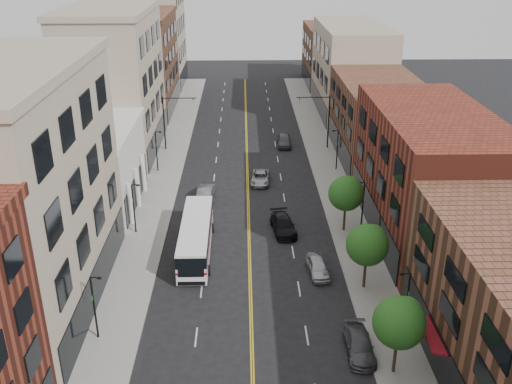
{
  "coord_description": "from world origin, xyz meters",
  "views": [
    {
      "loc": [
        -0.46,
        -25.33,
        26.3
      ],
      "look_at": [
        0.66,
        22.39,
        5.0
      ],
      "focal_mm": 40.0,
      "sensor_mm": 36.0,
      "label": 1
    }
  ],
  "objects": [
    {
      "name": "lamp_r_2",
      "position": [
        10.95,
        24.0,
        2.97
      ],
      "size": [
        0.81,
        0.55,
        5.05
      ],
      "color": "black",
      "rests_on": "sidewalk_right"
    },
    {
      "name": "tree_r_3",
      "position": [
        9.39,
        24.07,
        4.13
      ],
      "size": [
        3.4,
        3.4,
        5.59
      ],
      "color": "black",
      "rests_on": "sidewalk_right"
    },
    {
      "name": "bldg_l_white",
      "position": [
        -17.0,
        31.0,
        4.0
      ],
      "size": [
        10.0,
        14.0,
        8.0
      ],
      "primitive_type": "cube",
      "color": "silver",
      "rests_on": "ground"
    },
    {
      "name": "sidewalk_left",
      "position": [
        -10.0,
        35.0,
        0.07
      ],
      "size": [
        4.0,
        110.0,
        0.15
      ],
      "primitive_type": "cube",
      "color": "gray",
      "rests_on": "ground"
    },
    {
      "name": "lamp_l_3",
      "position": [
        -10.95,
        40.0,
        2.97
      ],
      "size": [
        0.81,
        0.55,
        5.05
      ],
      "color": "black",
      "rests_on": "sidewalk_left"
    },
    {
      "name": "lamp_r_1",
      "position": [
        10.95,
        8.0,
        2.97
      ],
      "size": [
        0.81,
        0.55,
        5.05
      ],
      "color": "black",
      "rests_on": "sidewalk_right"
    },
    {
      "name": "bldg_r_mid",
      "position": [
        17.0,
        24.0,
        6.0
      ],
      "size": [
        10.0,
        22.0,
        12.0
      ],
      "primitive_type": "cube",
      "color": "maroon",
      "rests_on": "ground"
    },
    {
      "name": "lamp_r_3",
      "position": [
        10.95,
        40.0,
        2.97
      ],
      "size": [
        0.81,
        0.55,
        5.05
      ],
      "color": "black",
      "rests_on": "sidewalk_right"
    },
    {
      "name": "bldg_l_far_c",
      "position": [
        -17.0,
        86.0,
        10.0
      ],
      "size": [
        10.0,
        16.0,
        20.0
      ],
      "primitive_type": "cube",
      "color": "tan",
      "rests_on": "ground"
    },
    {
      "name": "car_parked_mid",
      "position": [
        7.4,
        6.02,
        0.65
      ],
      "size": [
        1.87,
        4.52,
        1.31
      ],
      "primitive_type": "imported",
      "rotation": [
        0.0,
        0.0,
        -0.01
      ],
      "color": "#49484D",
      "rests_on": "ground"
    },
    {
      "name": "bldg_r_far_b",
      "position": [
        17.0,
        66.0,
        7.0
      ],
      "size": [
        10.0,
        22.0,
        14.0
      ],
      "primitive_type": "cube",
      "color": "tan",
      "rests_on": "ground"
    },
    {
      "name": "bldg_r_far_a",
      "position": [
        17.0,
        45.0,
        5.0
      ],
      "size": [
        10.0,
        20.0,
        10.0
      ],
      "primitive_type": "cube",
      "color": "brown",
      "rests_on": "ground"
    },
    {
      "name": "sidewalk_right",
      "position": [
        10.0,
        35.0,
        0.07
      ],
      "size": [
        4.0,
        110.0,
        0.15
      ],
      "primitive_type": "cube",
      "color": "gray",
      "rests_on": "ground"
    },
    {
      "name": "car_lane_behind",
      "position": [
        -4.66,
        32.0,
        0.74
      ],
      "size": [
        1.9,
        4.62,
        1.49
      ],
      "primitive_type": "imported",
      "rotation": [
        0.0,
        0.0,
        3.07
      ],
      "color": "#515156",
      "rests_on": "ground"
    },
    {
      "name": "bldg_l_tanoffice",
      "position": [
        -17.0,
        13.0,
        9.0
      ],
      "size": [
        10.0,
        22.0,
        18.0
      ],
      "primitive_type": "cube",
      "color": "tan",
      "rests_on": "ground"
    },
    {
      "name": "car_lane_c",
      "position": [
        5.18,
        49.23,
        0.78
      ],
      "size": [
        1.97,
        4.65,
        1.57
      ],
      "primitive_type": "imported",
      "rotation": [
        0.0,
        0.0,
        -0.02
      ],
      "color": "#47474B",
      "rests_on": "ground"
    },
    {
      "name": "bldg_l_far_b",
      "position": [
        -17.0,
        68.0,
        7.5
      ],
      "size": [
        10.0,
        20.0,
        15.0
      ],
      "primitive_type": "cube",
      "color": "brown",
      "rests_on": "ground"
    },
    {
      "name": "city_bus",
      "position": [
        -4.84,
        20.17,
        1.75
      ],
      "size": [
        2.87,
        11.74,
        3.01
      ],
      "rotation": [
        0.0,
        0.0,
        0.0
      ],
      "color": "white",
      "rests_on": "ground"
    },
    {
      "name": "lamp_l_1",
      "position": [
        -10.95,
        8.0,
        2.97
      ],
      "size": [
        0.81,
        0.55,
        5.05
      ],
      "color": "black",
      "rests_on": "sidewalk_left"
    },
    {
      "name": "car_lane_a",
      "position": [
        3.36,
        24.0,
        0.73
      ],
      "size": [
        2.69,
        5.24,
        1.46
      ],
      "primitive_type": "imported",
      "rotation": [
        0.0,
        0.0,
        0.13
      ],
      "color": "black",
      "rests_on": "ground"
    },
    {
      "name": "car_lane_b",
      "position": [
        1.5,
        36.25,
        0.64
      ],
      "size": [
        2.49,
        4.75,
        1.28
      ],
      "primitive_type": "imported",
      "rotation": [
        0.0,
        0.0,
        -0.08
      ],
      "color": "#9C9DA3",
      "rests_on": "ground"
    },
    {
      "name": "bldg_r_far_c",
      "position": [
        17.0,
        86.0,
        5.5
      ],
      "size": [
        10.0,
        18.0,
        11.0
      ],
      "primitive_type": "cube",
      "color": "brown",
      "rests_on": "ground"
    },
    {
      "name": "bldg_l_far_a",
      "position": [
        -17.0,
        48.0,
        9.0
      ],
      "size": [
        10.0,
        20.0,
        18.0
      ],
      "primitive_type": "cube",
      "color": "tan",
      "rests_on": "ground"
    },
    {
      "name": "car_parked_far",
      "position": [
        5.8,
        16.27,
        0.68
      ],
      "size": [
        1.94,
        4.14,
        1.37
      ],
      "primitive_type": "imported",
      "rotation": [
        0.0,
        0.0,
        0.08
      ],
      "color": "#AFB2B7",
      "rests_on": "ground"
    },
    {
      "name": "tree_r_2",
      "position": [
        9.39,
        14.07,
        4.13
      ],
      "size": [
        3.4,
        3.4,
        5.59
      ],
      "color": "black",
      "rests_on": "sidewalk_right"
    },
    {
      "name": "signal_mast_left",
      "position": [
        -10.27,
        48.0,
        4.65
      ],
      "size": [
        4.49,
        0.18,
        7.2
      ],
      "color": "black",
      "rests_on": "sidewalk_left"
    },
    {
      "name": "tree_r_1",
      "position": [
        9.39,
        4.07,
        4.13
      ],
      "size": [
        3.4,
        3.4,
        5.59
      ],
      "color": "black",
      "rests_on": "sidewalk_right"
    },
    {
      "name": "lamp_l_2",
      "position": [
        -10.95,
        24.0,
        2.97
      ],
      "size": [
        0.81,
        0.55,
        5.05
      ],
      "color": "black",
      "rests_on": "sidewalk_left"
    },
    {
      "name": "signal_mast_right",
      "position": [
        10.27,
        48.0,
        4.65
      ],
      "size": [
        4.49,
        0.18,
        7.2
      ],
      "color": "black",
      "rests_on": "sidewalk_right"
    }
  ]
}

